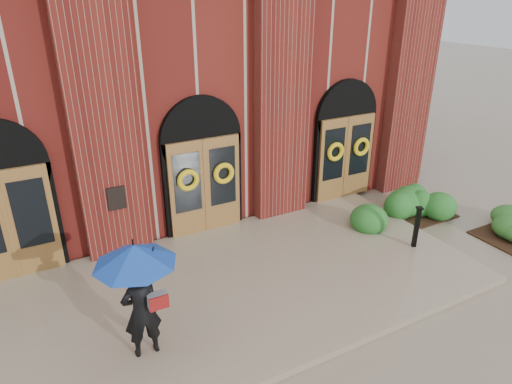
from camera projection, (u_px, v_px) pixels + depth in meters
ground at (255, 287)px, 10.01m from camera, size 90.00×90.00×0.00m
landing at (252, 281)px, 10.10m from camera, size 10.00×5.30×0.15m
church_building at (134, 68)px, 15.64m from camera, size 16.20×12.53×7.00m
man_with_umbrella at (138, 280)px, 7.41m from camera, size 1.39×1.39×2.17m
metal_post at (417, 226)px, 11.09m from camera, size 0.19×0.19×1.08m
hedge_wall_right at (404, 208)px, 12.80m from camera, size 2.86×1.14×0.73m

